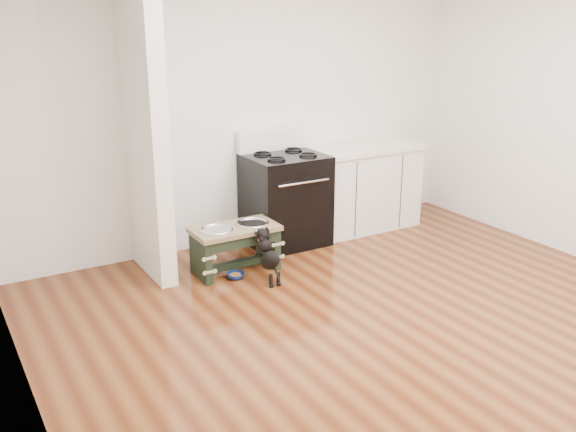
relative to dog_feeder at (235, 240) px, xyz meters
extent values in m
plane|color=#491F0D|center=(0.52, -1.74, -0.31)|extent=(5.00, 5.00, 0.00)
plane|color=silver|center=(0.52, 0.76, 1.04)|extent=(5.00, 0.00, 5.00)
plane|color=silver|center=(-1.98, -1.74, 1.04)|extent=(0.00, 5.00, 5.00)
cube|color=silver|center=(-0.65, 0.36, 1.04)|extent=(0.15, 0.80, 2.70)
cube|color=black|center=(0.77, 0.42, 0.15)|extent=(0.76, 0.65, 0.92)
cube|color=black|center=(0.77, 0.11, 0.09)|extent=(0.58, 0.02, 0.50)
cylinder|color=silver|center=(0.77, 0.07, 0.41)|extent=(0.56, 0.02, 0.02)
cube|color=white|center=(0.77, 0.69, 0.72)|extent=(0.76, 0.08, 0.22)
torus|color=black|center=(0.59, 0.28, 0.63)|extent=(0.18, 0.18, 0.02)
torus|color=black|center=(0.95, 0.28, 0.63)|extent=(0.18, 0.18, 0.02)
torus|color=black|center=(0.59, 0.56, 0.63)|extent=(0.18, 0.18, 0.02)
torus|color=black|center=(0.95, 0.56, 0.63)|extent=(0.18, 0.18, 0.02)
cube|color=silver|center=(1.75, 0.44, 0.12)|extent=(1.20, 0.60, 0.86)
cube|color=#BDB1A2|center=(1.75, 0.44, 0.58)|extent=(1.24, 0.64, 0.05)
cube|color=black|center=(1.75, 0.18, -0.26)|extent=(1.20, 0.06, 0.10)
cube|color=black|center=(-0.34, 0.01, -0.11)|extent=(0.06, 0.37, 0.39)
cube|color=black|center=(0.34, 0.01, -0.11)|extent=(0.06, 0.37, 0.39)
cube|color=black|center=(0.00, -0.16, 0.03)|extent=(0.62, 0.03, 0.10)
cube|color=black|center=(0.00, 0.01, -0.24)|extent=(0.62, 0.06, 0.06)
cube|color=brown|center=(0.00, 0.01, 0.10)|extent=(0.78, 0.42, 0.04)
cylinder|color=silver|center=(-0.18, 0.01, 0.10)|extent=(0.27, 0.27, 0.05)
cylinder|color=silver|center=(0.18, 0.01, 0.10)|extent=(0.27, 0.27, 0.05)
torus|color=silver|center=(-0.18, 0.01, 0.13)|extent=(0.30, 0.30, 0.02)
torus|color=silver|center=(0.18, 0.01, 0.13)|extent=(0.30, 0.30, 0.02)
cylinder|color=black|center=(0.10, -0.47, -0.25)|extent=(0.03, 0.03, 0.12)
cylinder|color=black|center=(0.18, -0.47, -0.25)|extent=(0.03, 0.03, 0.12)
sphere|color=black|center=(0.10, -0.49, -0.29)|extent=(0.04, 0.04, 0.04)
sphere|color=black|center=(0.18, -0.49, -0.29)|extent=(0.04, 0.04, 0.04)
ellipsoid|color=black|center=(0.14, -0.40, -0.09)|extent=(0.14, 0.32, 0.28)
sphere|color=black|center=(0.14, -0.30, 0.02)|extent=(0.13, 0.13, 0.13)
sphere|color=black|center=(0.14, -0.26, 0.11)|extent=(0.11, 0.11, 0.11)
sphere|color=black|center=(0.10, -0.19, 0.11)|extent=(0.04, 0.04, 0.04)
sphere|color=black|center=(0.18, -0.19, 0.11)|extent=(0.04, 0.04, 0.04)
cylinder|color=black|center=(0.14, -0.52, -0.18)|extent=(0.02, 0.09, 0.10)
torus|color=#C13862|center=(0.14, -0.28, 0.06)|extent=(0.10, 0.07, 0.10)
imported|color=navy|center=(-0.08, -0.15, -0.28)|extent=(0.21, 0.21, 0.05)
cylinder|color=brown|center=(-0.08, -0.15, -0.28)|extent=(0.10, 0.10, 0.02)
camera|label=1|loc=(-2.37, -4.95, 2.01)|focal=40.00mm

